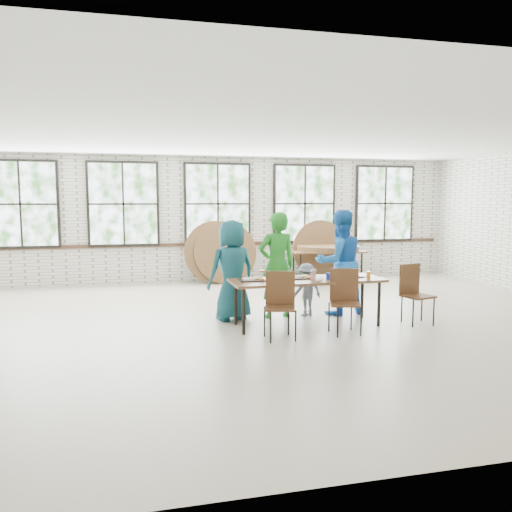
{
  "coord_description": "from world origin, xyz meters",
  "views": [
    {
      "loc": [
        -1.87,
        -7.53,
        1.97
      ],
      "look_at": [
        0.0,
        0.4,
        1.05
      ],
      "focal_mm": 35.0,
      "sensor_mm": 36.0,
      "label": 1
    }
  ],
  "objects": [
    {
      "name": "round_tops_leaning",
      "position": [
        0.85,
        4.09,
        0.73
      ],
      "size": [
        4.14,
        0.49,
        1.47
      ],
      "color": "brown",
      "rests_on": "ground"
    },
    {
      "name": "chair_spare",
      "position": [
        2.38,
        -0.47,
        0.56
      ],
      "size": [
        0.51,
        0.5,
        0.95
      ],
      "rotation": [
        0.0,
        0.0,
        0.27
      ],
      "color": "#4F301A",
      "rests_on": "ground"
    },
    {
      "name": "chair_near_left",
      "position": [
        0.07,
        -0.79,
        0.56
      ],
      "size": [
        0.52,
        0.51,
        0.95
      ],
      "rotation": [
        0.0,
        0.0,
        -0.29
      ],
      "color": "#4F301A",
      "rests_on": "ground"
    },
    {
      "name": "dining_table",
      "position": [
        0.67,
        -0.24,
        0.69
      ],
      "size": [
        2.42,
        0.87,
        0.74
      ],
      "rotation": [
        0.0,
        0.0,
        0.03
      ],
      "color": "brown",
      "rests_on": "ground"
    },
    {
      "name": "room",
      "position": [
        0.0,
        4.44,
        1.83
      ],
      "size": [
        12.0,
        12.0,
        12.0
      ],
      "color": "#B5A590",
      "rests_on": "ground"
    },
    {
      "name": "toddler",
      "position": [
        0.89,
        0.41,
        0.45
      ],
      "size": [
        0.64,
        0.47,
        0.9
      ],
      "primitive_type": "imported",
      "rotation": [
        0.0,
        0.0,
        3.4
      ],
      "color": "#121838",
      "rests_on": "ground"
    },
    {
      "name": "round_tops_stacked",
      "position": [
        2.6,
        3.83,
        0.8
      ],
      "size": [
        1.5,
        1.5,
        0.13
      ],
      "color": "brown",
      "rests_on": "storage_table"
    },
    {
      "name": "chair_near_right",
      "position": [
        1.09,
        -0.74,
        0.56
      ],
      "size": [
        0.52,
        0.51,
        0.95
      ],
      "rotation": [
        0.0,
        0.0,
        -0.31
      ],
      "color": "#4F301A",
      "rests_on": "ground"
    },
    {
      "name": "adult_blue",
      "position": [
        1.48,
        0.41,
        0.9
      ],
      "size": [
        0.93,
        0.76,
        1.8
      ],
      "primitive_type": "imported",
      "rotation": [
        0.0,
        0.0,
        3.24
      ],
      "color": "blue",
      "rests_on": "ground"
    },
    {
      "name": "adult_green",
      "position": [
        0.36,
        0.41,
        0.89
      ],
      "size": [
        0.68,
        0.48,
        1.77
      ],
      "primitive_type": "imported",
      "rotation": [
        0.0,
        0.0,
        3.23
      ],
      "color": "#228224",
      "rests_on": "ground"
    },
    {
      "name": "adult_teal",
      "position": [
        -0.4,
        0.41,
        0.82
      ],
      "size": [
        0.92,
        0.73,
        1.65
      ],
      "primitive_type": "imported",
      "rotation": [
        0.0,
        0.0,
        3.42
      ],
      "color": "navy",
      "rests_on": "ground"
    },
    {
      "name": "tabletop_clutter",
      "position": [
        0.75,
        -0.27,
        0.77
      ],
      "size": [
        2.07,
        0.6,
        0.11
      ],
      "color": "black",
      "rests_on": "dining_table"
    },
    {
      "name": "storage_table",
      "position": [
        2.6,
        3.83,
        0.69
      ],
      "size": [
        1.83,
        0.83,
        0.74
      ],
      "rotation": [
        0.0,
        0.0,
        -0.04
      ],
      "color": "brown",
      "rests_on": "ground"
    }
  ]
}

